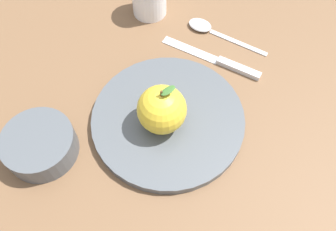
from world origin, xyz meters
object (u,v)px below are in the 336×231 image
Objects in this scene: side_bowl at (39,144)px; apple at (162,110)px; dinner_plate at (168,119)px; knife at (219,61)px; spoon at (208,29)px.

apple is at bearing -4.04° from side_bowl.
dinner_plate reaches higher than knife.
dinner_plate is 1.82× the size of spoon.
side_bowl is at bearing -165.22° from knife.
spoon is at bearing 52.10° from dinner_plate.
spoon is at bearing 84.34° from knife.
spoon is (0.14, 0.18, -0.00)m from dinner_plate.
side_bowl is at bearing 178.20° from dinner_plate.
side_bowl is (-0.20, 0.01, -0.03)m from apple.
spoon is at bearing 50.87° from apple.
dinner_plate is 2.86× the size of apple.
side_bowl is (-0.21, 0.01, 0.02)m from dinner_plate.
dinner_plate is at bearing -127.90° from spoon.
apple is at bearing -149.19° from dinner_plate.
knife is (0.13, 0.10, -0.01)m from dinner_plate.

